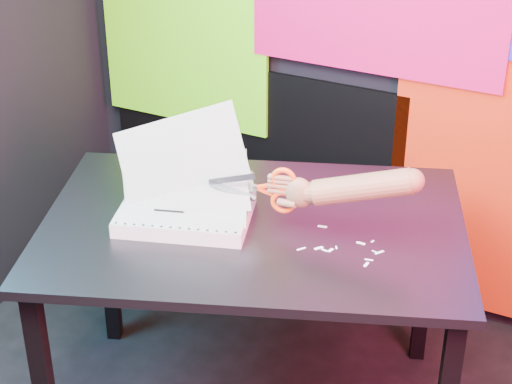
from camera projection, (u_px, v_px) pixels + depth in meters
The scene contains 7 objects.
room at pixel (251, 134), 1.68m from camera, with size 3.01×3.01×2.71m.
backdrop at pixel (457, 84), 2.99m from camera, with size 2.88×0.05×2.08m.
work_table at pixel (253, 247), 2.60m from camera, with size 1.48×1.24×0.75m.
printout_stack at pixel (186, 209), 2.56m from camera, with size 0.48×0.39×0.36m.
scissors at pixel (277, 190), 2.46m from camera, with size 0.26×0.07×0.15m.
hand_forearm at pixel (352, 188), 2.40m from camera, with size 0.42×0.14×0.16m.
paper_clippings at pixel (343, 248), 2.43m from camera, with size 0.23×0.16×0.00m.
Camera 1 is at (0.70, -1.36, 2.05)m, focal length 60.00 mm.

